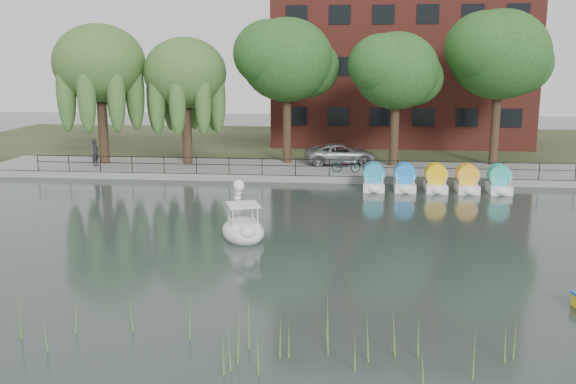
% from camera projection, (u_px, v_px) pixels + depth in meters
% --- Properties ---
extents(ground_plane, '(120.00, 120.00, 0.00)m').
position_uv_depth(ground_plane, '(265.00, 245.00, 25.27)').
color(ground_plane, '#394741').
extents(promenade, '(40.00, 6.00, 0.40)m').
position_uv_depth(promenade, '(299.00, 170.00, 40.81)').
color(promenade, gray).
rests_on(promenade, ground_plane).
extents(kerb, '(40.00, 0.25, 0.40)m').
position_uv_depth(kerb, '(295.00, 179.00, 37.94)').
color(kerb, gray).
rests_on(kerb, ground_plane).
extents(land_strip, '(60.00, 22.00, 0.36)m').
position_uv_depth(land_strip, '(313.00, 143.00, 54.45)').
color(land_strip, '#47512D').
rests_on(land_strip, ground_plane).
extents(railing, '(32.00, 0.05, 1.00)m').
position_uv_depth(railing, '(295.00, 163.00, 37.94)').
color(railing, black).
rests_on(railing, promenade).
extents(apartment_building, '(20.00, 10.07, 18.00)m').
position_uv_depth(apartment_building, '(400.00, 31.00, 51.84)').
color(apartment_building, '#4C1E16').
rests_on(apartment_building, land_strip).
extents(willow_left, '(5.88, 5.88, 9.01)m').
position_uv_depth(willow_left, '(99.00, 63.00, 41.23)').
color(willow_left, '#473323').
rests_on(willow_left, promenade).
extents(willow_mid, '(5.32, 5.32, 8.15)m').
position_uv_depth(willow_mid, '(185.00, 73.00, 41.30)').
color(willow_mid, '#473323').
rests_on(willow_mid, promenade).
extents(broadleaf_center, '(6.00, 6.00, 9.25)m').
position_uv_depth(broadleaf_center, '(287.00, 60.00, 41.46)').
color(broadleaf_center, '#473323').
rests_on(broadleaf_center, promenade).
extents(broadleaf_right, '(5.40, 5.40, 8.32)m').
position_uv_depth(broadleaf_right, '(396.00, 71.00, 40.41)').
color(broadleaf_right, '#473323').
rests_on(broadleaf_right, promenade).
extents(broadleaf_far, '(6.30, 6.30, 9.71)m').
position_uv_depth(broadleaf_far, '(500.00, 55.00, 40.53)').
color(broadleaf_far, '#473323').
rests_on(broadleaf_far, promenade).
extents(minivan, '(3.59, 5.83, 1.51)m').
position_uv_depth(minivan, '(341.00, 152.00, 42.00)').
color(minivan, gray).
rests_on(minivan, promenade).
extents(bicycle, '(0.64, 1.73, 1.00)m').
position_uv_depth(bicycle, '(346.00, 164.00, 38.89)').
color(bicycle, gray).
rests_on(bicycle, promenade).
extents(pedestrian, '(0.55, 0.76, 1.98)m').
position_uv_depth(pedestrian, '(95.00, 151.00, 41.09)').
color(pedestrian, black).
rests_on(pedestrian, promenade).
extents(swan_boat, '(2.48, 3.08, 2.26)m').
position_uv_depth(swan_boat, '(243.00, 226.00, 26.11)').
color(swan_boat, white).
rests_on(swan_boat, ground_plane).
extents(pedal_boat_row, '(7.95, 1.70, 1.40)m').
position_uv_depth(pedal_boat_row, '(436.00, 180.00, 35.35)').
color(pedal_boat_row, white).
rests_on(pedal_boat_row, ground_plane).
extents(reed_bank, '(24.00, 2.40, 1.20)m').
position_uv_depth(reed_bank, '(293.00, 333.00, 15.70)').
color(reed_bank, '#669938').
rests_on(reed_bank, ground_plane).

